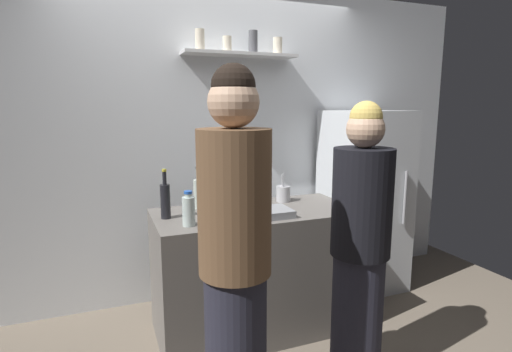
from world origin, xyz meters
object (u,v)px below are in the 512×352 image
at_px(wine_bottle_amber_glass, 223,192).
at_px(person_blonde, 360,248).
at_px(refrigerator, 363,200).
at_px(wine_bottle_green_glass, 227,199).
at_px(person_brown_jacket, 235,261).
at_px(wine_bottle_pale_glass, 198,193).
at_px(wine_bottle_dark_glass, 165,200).
at_px(baking_pan, 266,213).
at_px(water_bottle_plastic, 189,210).
at_px(utensil_holder, 283,194).

relative_size(wine_bottle_amber_glass, person_blonde, 0.20).
bearing_deg(refrigerator, wine_bottle_green_glass, -165.79).
distance_m(wine_bottle_green_glass, person_brown_jacket, 0.90).
height_order(refrigerator, wine_bottle_pale_glass, refrigerator).
bearing_deg(person_blonde, wine_bottle_dark_glass, -162.30).
xyz_separation_m(refrigerator, wine_bottle_amber_glass, (-1.36, -0.19, 0.22)).
xyz_separation_m(baking_pan, wine_bottle_pale_glass, (-0.37, 0.38, 0.09)).
xyz_separation_m(baking_pan, person_brown_jacket, (-0.45, -0.71, -0.01)).
bearing_deg(refrigerator, wine_bottle_dark_glass, -170.35).
height_order(baking_pan, person_blonde, person_blonde).
distance_m(wine_bottle_amber_glass, person_brown_jacket, 1.06).
relative_size(wine_bottle_green_glass, person_brown_jacket, 0.16).
xyz_separation_m(refrigerator, baking_pan, (-1.16, -0.51, 0.13)).
relative_size(baking_pan, person_blonde, 0.21).
xyz_separation_m(wine_bottle_pale_glass, water_bottle_plastic, (-0.15, -0.40, -0.02)).
xyz_separation_m(wine_bottle_green_glass, water_bottle_plastic, (-0.30, -0.17, -0.01)).
bearing_deg(wine_bottle_green_glass, person_blonde, -51.23).
height_order(refrigerator, wine_bottle_green_glass, refrigerator).
bearing_deg(water_bottle_plastic, wine_bottle_dark_glass, 116.05).
bearing_deg(wine_bottle_amber_glass, person_brown_jacket, -103.62).
height_order(wine_bottle_green_glass, person_brown_jacket, person_brown_jacket).
bearing_deg(person_brown_jacket, refrigerator, 98.16).
height_order(refrigerator, utensil_holder, refrigerator).
relative_size(refrigerator, wine_bottle_green_glass, 5.58).
relative_size(baking_pan, wine_bottle_green_glass, 1.20).
bearing_deg(wine_bottle_pale_glass, water_bottle_plastic, -111.28).
relative_size(wine_bottle_pale_glass, person_brown_jacket, 0.17).
bearing_deg(baking_pan, wine_bottle_dark_glass, 162.19).
height_order(refrigerator, person_blonde, person_blonde).
bearing_deg(refrigerator, water_bottle_plastic, -162.72).
distance_m(wine_bottle_pale_glass, wine_bottle_dark_glass, 0.32).
height_order(refrigerator, baking_pan, refrigerator).
distance_m(wine_bottle_green_glass, person_blonde, 0.94).
relative_size(baking_pan, wine_bottle_amber_glass, 1.03).
distance_m(refrigerator, utensil_holder, 0.89).
height_order(wine_bottle_amber_glass, wine_bottle_dark_glass, wine_bottle_amber_glass).
distance_m(wine_bottle_pale_glass, water_bottle_plastic, 0.42).
relative_size(wine_bottle_dark_glass, wine_bottle_green_glass, 1.16).
distance_m(wine_bottle_amber_glass, water_bottle_plastic, 0.46).
bearing_deg(wine_bottle_amber_glass, water_bottle_plastic, -134.08).
distance_m(utensil_holder, wine_bottle_pale_glass, 0.66).
bearing_deg(person_blonde, wine_bottle_pale_glass, -176.91).
height_order(wine_bottle_pale_glass, wine_bottle_green_glass, wine_bottle_pale_glass).
distance_m(utensil_holder, person_blonde, 0.92).
bearing_deg(refrigerator, person_brown_jacket, -142.98).
bearing_deg(wine_bottle_pale_glass, person_blonde, -52.28).
distance_m(baking_pan, person_blonde, 0.67).
bearing_deg(wine_bottle_dark_glass, utensil_holder, 9.13).
distance_m(baking_pan, wine_bottle_green_glass, 0.28).
height_order(person_blonde, person_brown_jacket, person_brown_jacket).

